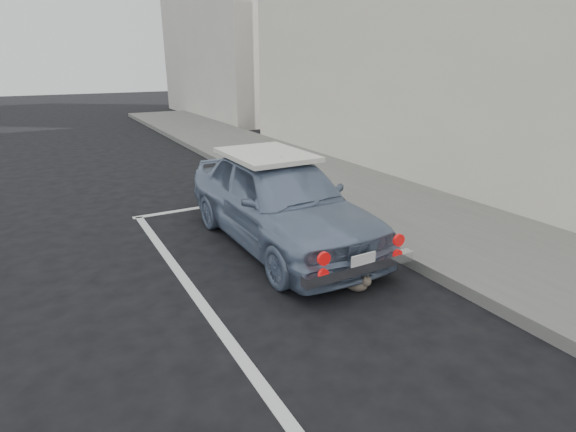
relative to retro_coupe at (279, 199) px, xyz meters
name	(u,v)px	position (x,y,z in m)	size (l,w,h in m)	color
sidewalk	(525,260)	(2.48, -2.31, -0.60)	(2.80, 40.00, 0.15)	slate
shop_building	(566,7)	(5.61, -0.31, 2.81)	(3.50, 18.00, 7.00)	silver
building_far	(227,28)	(5.63, 15.69, 3.32)	(3.50, 10.00, 8.00)	beige
pline_front	(215,205)	(-0.22, 2.19, -0.67)	(3.00, 0.12, 0.01)	silver
pline_side	(206,309)	(-1.62, -1.31, -0.67)	(0.12, 7.00, 0.01)	silver
retro_coupe	(279,199)	(0.00, 0.00, 0.00)	(1.61, 3.96, 1.34)	#7689A7
cat	(357,282)	(0.09, -1.78, -0.57)	(0.31, 0.44, 0.25)	#685E4F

